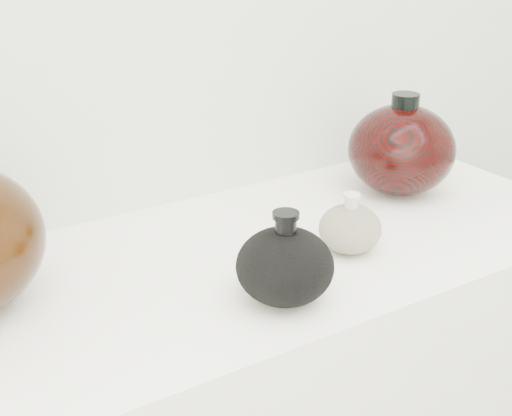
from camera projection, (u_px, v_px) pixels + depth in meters
black_gourd_vase at (285, 265)px, 0.97m from camera, size 0.15×0.15×0.13m
cream_gourd_vase at (350, 228)px, 1.11m from camera, size 0.12×0.12×0.10m
right_round_pot at (401, 149)px, 1.32m from camera, size 0.20×0.20×0.19m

